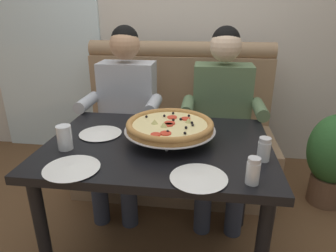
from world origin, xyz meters
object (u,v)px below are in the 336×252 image
Objects in this scene: dining_table at (158,160)px; plate_near_left at (72,167)px; booth_bench at (176,136)px; shaker_parmesan at (264,151)px; diner_left at (125,108)px; patio_chair at (82,83)px; plate_near_right at (100,132)px; plate_far_side at (199,176)px; pizza at (170,126)px; diner_right at (222,112)px; shaker_pepper_flakes at (253,173)px; drinking_glass at (65,139)px; potted_plant at (333,156)px.

dining_table is 4.72× the size of plate_near_left.
booth_bench is 14.02× the size of shaker_parmesan.
patio_chair is at bearing 123.06° from diner_left.
shaker_parmesan is (0.84, -0.74, 0.08)m from diner_left.
plate_near_right is 0.67m from plate_far_side.
plate_near_right is (-0.38, 0.03, -0.07)m from pizza.
patio_chair is (-1.29, 1.18, 0.13)m from booth_bench.
diner_left is 1.09m from plate_far_side.
shaker_parmesan is at bearing -63.69° from booth_bench.
diner_right is at bearing 101.69° from shaker_parmesan.
shaker_pepper_flakes is at bearing -1.32° from plate_far_side.
plate_near_right is at bearing 174.88° from pizza.
plate_near_right is at bearing 62.04° from drinking_glass.
shaker_parmesan is 0.93m from drinking_glass.
patio_chair reaches higher than plate_near_left.
patio_chair is (-1.34, 2.03, -0.30)m from pizza.
booth_bench is at bearing 170.58° from potted_plant.
plate_far_side is (-0.21, 0.00, -0.04)m from shaker_pepper_flakes.
plate_far_side is 0.33× the size of potted_plant.
plate_far_side is at bearing -35.37° from plate_near_right.
patio_chair is at bearing 123.48° from pizza.
pizza is at bearing -55.48° from diner_left.
dining_table is 2.43m from patio_chair.
diner_left is at bearing 120.97° from plate_far_side.
diner_left is (-0.34, -0.27, 0.31)m from booth_bench.
shaker_pepper_flakes is 1.01× the size of shaker_parmesan.
diner_left is at bearing 180.00° from diner_right.
patio_chair is 1.23× the size of potted_plant.
drinking_glass is (-0.10, -0.20, 0.04)m from plate_near_right.
pizza is 0.39m from plate_near_right.
plate_near_right is 2.23m from patio_chair.
shaker_pepper_flakes is at bearing -44.21° from pizza.
booth_bench is 12.81× the size of drinking_glass.
drinking_glass reaches higher than plate_far_side.
dining_table is 0.35m from plate_near_right.
booth_bench is 1.17m from drinking_glass.
patio_chair is at bearing 150.64° from potted_plant.
diner_left reaches higher than shaker_parmesan.
diner_left reaches higher than plate_far_side.
pizza is at bearing 42.60° from plate_near_left.
plate_far_side is (0.22, -1.20, 0.35)m from booth_bench.
dining_table is at bearing 44.63° from plate_near_left.
diner_left is at bearing -177.16° from potted_plant.
shaker_pepper_flakes reaches higher than plate_near_right.
plate_far_side is at bearing -59.03° from diner_left.
diner_left reaches higher than plate_near_left.
plate_near_left is (0.02, -0.93, 0.04)m from diner_left.
dining_table is 9.48× the size of drinking_glass.
plate_near_left is at bearing -58.48° from drinking_glass.
plate_far_side reaches higher than dining_table.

